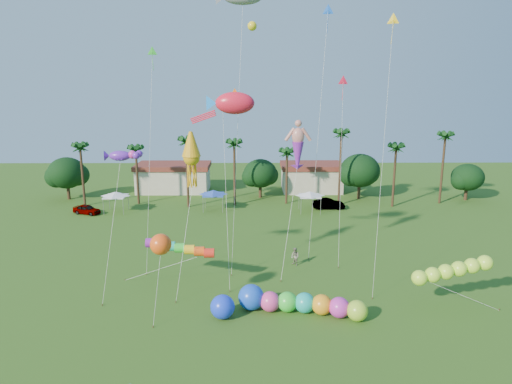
{
  "coord_description": "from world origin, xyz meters",
  "views": [
    {
      "loc": [
        -0.33,
        -27.9,
        17.77
      ],
      "look_at": [
        0.0,
        10.0,
        9.0
      ],
      "focal_mm": 32.0,
      "sensor_mm": 36.0,
      "label": 1
    }
  ],
  "objects_px": {
    "car_b": "(329,204)",
    "caterpillar_inflatable": "(297,303)",
    "blue_ball": "(223,307)",
    "car_a": "(87,209)",
    "spectator_b": "(295,257)"
  },
  "relations": [
    {
      "from": "car_a",
      "to": "caterpillar_inflatable",
      "type": "bearing_deg",
      "value": -116.63
    },
    {
      "from": "car_b",
      "to": "blue_ball",
      "type": "relative_size",
      "value": 2.46
    },
    {
      "from": "car_a",
      "to": "caterpillar_inflatable",
      "type": "height_order",
      "value": "caterpillar_inflatable"
    },
    {
      "from": "spectator_b",
      "to": "car_b",
      "type": "bearing_deg",
      "value": 124.62
    },
    {
      "from": "caterpillar_inflatable",
      "to": "blue_ball",
      "type": "distance_m",
      "value": 5.95
    },
    {
      "from": "blue_ball",
      "to": "spectator_b",
      "type": "bearing_deg",
      "value": 58.28
    },
    {
      "from": "car_a",
      "to": "caterpillar_inflatable",
      "type": "distance_m",
      "value": 40.15
    },
    {
      "from": "spectator_b",
      "to": "caterpillar_inflatable",
      "type": "relative_size",
      "value": 0.18
    },
    {
      "from": "car_b",
      "to": "caterpillar_inflatable",
      "type": "height_order",
      "value": "caterpillar_inflatable"
    },
    {
      "from": "car_a",
      "to": "blue_ball",
      "type": "distance_m",
      "value": 37.05
    },
    {
      "from": "car_b",
      "to": "caterpillar_inflatable",
      "type": "bearing_deg",
      "value": 165.11
    },
    {
      "from": "caterpillar_inflatable",
      "to": "car_a",
      "type": "bearing_deg",
      "value": 145.05
    },
    {
      "from": "car_a",
      "to": "spectator_b",
      "type": "relative_size",
      "value": 2.17
    },
    {
      "from": "blue_ball",
      "to": "car_b",
      "type": "bearing_deg",
      "value": 67.33
    },
    {
      "from": "blue_ball",
      "to": "caterpillar_inflatable",
      "type": "bearing_deg",
      "value": 7.6
    }
  ]
}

